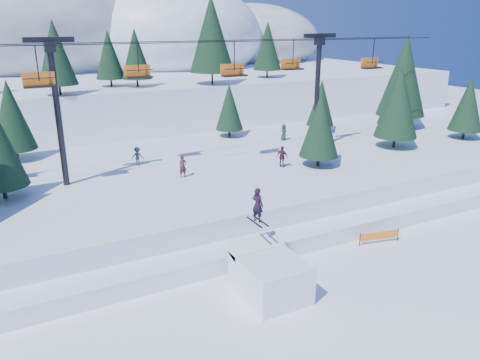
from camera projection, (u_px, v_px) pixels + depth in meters
name	position (u px, v px, depth m)	size (l,w,h in m)	color
ground	(314.00, 308.00, 23.56)	(160.00, 160.00, 0.00)	white
mid_shelf	(184.00, 182.00, 38.28)	(70.00, 22.00, 2.50)	white
berm	(240.00, 237.00, 30.11)	(70.00, 6.00, 1.10)	white
mountain_ridge	(37.00, 47.00, 79.86)	(119.00, 60.51, 26.46)	white
jump_kicker	(269.00, 274.00, 24.49)	(3.07, 4.32, 5.47)	white
chairlift	(199.00, 81.00, 36.46)	(46.00, 3.21, 10.28)	black
conifer_stand	(198.00, 110.00, 37.52)	(62.80, 17.42, 10.02)	black
distant_skiers	(166.00, 160.00, 36.92)	(26.65, 8.66, 1.87)	#4D2224
banner_near	(379.00, 236.00, 30.32)	(2.80, 0.63, 0.90)	black
banner_far	(408.00, 216.00, 33.37)	(2.73, 0.89, 0.90)	black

